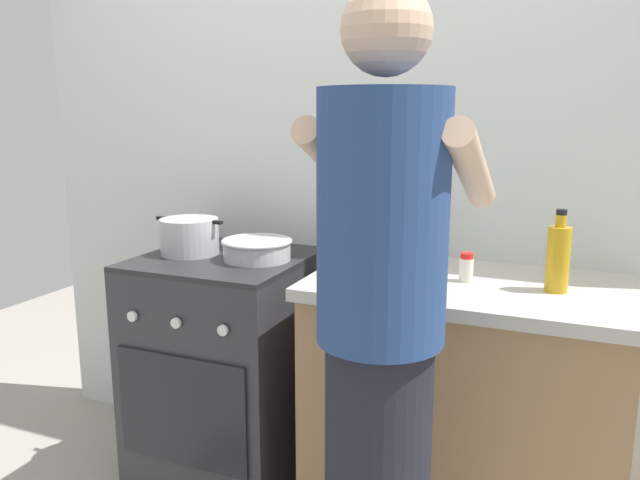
% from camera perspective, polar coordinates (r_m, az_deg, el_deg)
% --- Properties ---
extents(back_wall, '(3.20, 0.10, 2.50)m').
position_cam_1_polar(back_wall, '(2.38, 6.95, 7.35)').
color(back_wall, silver).
rests_on(back_wall, ground).
extents(countertop, '(1.00, 0.60, 0.90)m').
position_cam_1_polar(countertop, '(2.18, 12.96, -15.13)').
color(countertop, '#99724C').
rests_on(countertop, ground).
extents(stove_range, '(0.60, 0.62, 0.90)m').
position_cam_1_polar(stove_range, '(2.47, -8.51, -11.72)').
color(stove_range, '#2D2D33').
rests_on(stove_range, ground).
extents(pot, '(0.28, 0.22, 0.14)m').
position_cam_1_polar(pot, '(2.38, -11.89, 0.34)').
color(pot, '#B2B2B7').
rests_on(pot, stove_range).
extents(mixing_bowl, '(0.26, 0.26, 0.08)m').
position_cam_1_polar(mixing_bowl, '(2.25, -5.82, -0.78)').
color(mixing_bowl, '#B7B7BC').
rests_on(mixing_bowl, stove_range).
extents(utensil_crock, '(0.10, 0.10, 0.33)m').
position_cam_1_polar(utensil_crock, '(2.19, 8.82, 0.19)').
color(utensil_crock, silver).
rests_on(utensil_crock, countertop).
extents(spice_bottle, '(0.04, 0.04, 0.09)m').
position_cam_1_polar(spice_bottle, '(2.01, 13.29, -2.48)').
color(spice_bottle, silver).
rests_on(spice_bottle, countertop).
extents(oil_bottle, '(0.07, 0.07, 0.25)m').
position_cam_1_polar(oil_bottle, '(1.97, 21.03, -1.50)').
color(oil_bottle, gold).
rests_on(oil_bottle, countertop).
extents(person, '(0.41, 0.50, 1.70)m').
position_cam_1_polar(person, '(1.51, 5.56, -10.46)').
color(person, black).
rests_on(person, ground).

